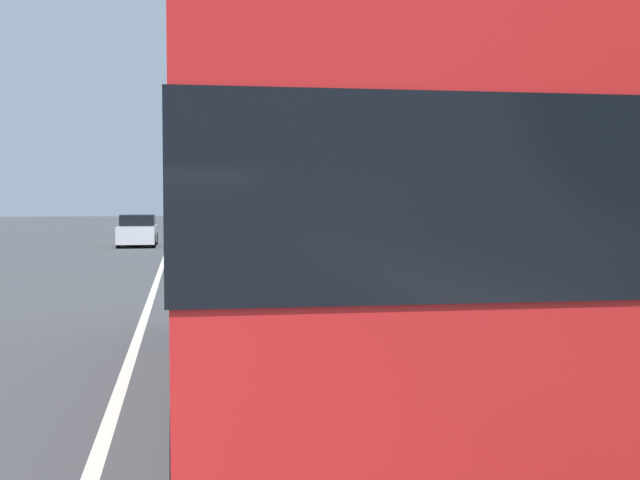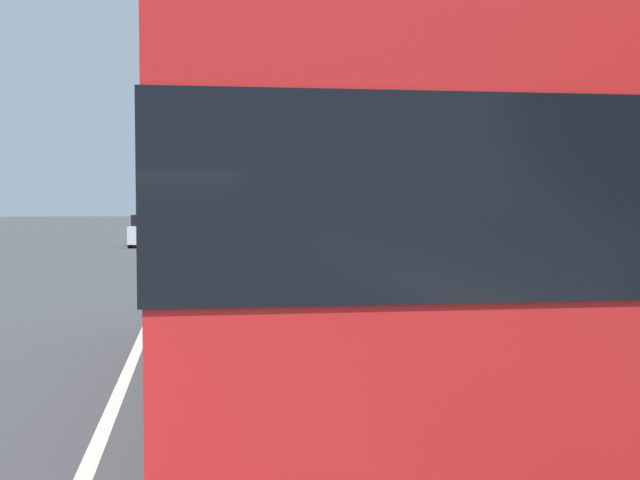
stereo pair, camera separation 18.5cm
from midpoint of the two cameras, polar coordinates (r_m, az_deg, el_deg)
The scene contains 7 objects.
sidewalk_curb at distance 12.92m, azimuth 17.88°, elevation -7.29°, with size 110.00×3.60×0.14m, color #B2ADA3.
lane_divider_line at distance 11.54m, azimuth -14.00°, elevation -8.79°, with size 110.00×0.16×0.01m, color silver.
coach_bus at distance 9.35m, azimuth -2.80°, elevation 0.49°, with size 11.55×2.62×3.44m.
motorcycle_mid_row at distance 8.07m, azimuth 15.89°, elevation -10.38°, with size 2.25×0.66×1.29m.
car_far_distant at distance 23.69m, azimuth -6.07°, elevation -0.96°, with size 4.07×1.87×1.53m.
car_ahead_same_lane at distance 40.58m, azimuth -13.02°, elevation 0.61°, with size 4.13×1.86×1.56m.
utility_pole at distance 20.98m, azimuth 6.32°, elevation 6.36°, with size 0.26×0.26×7.19m, color slate.
Camera 1 is at (-1.26, -0.79, 2.33)m, focal length 44.84 mm.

